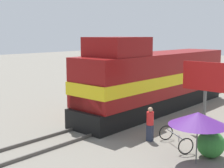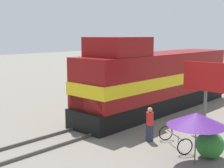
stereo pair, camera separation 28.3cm
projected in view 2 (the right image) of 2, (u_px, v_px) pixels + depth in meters
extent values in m
plane|color=slate|center=(112.00, 124.00, 17.60)|extent=(120.00, 120.00, 0.00)
cube|color=#4C4742|center=(103.00, 120.00, 18.07)|extent=(0.08, 29.55, 0.15)
cube|color=#4C4742|center=(122.00, 125.00, 17.10)|extent=(0.08, 29.55, 0.15)
cube|color=black|center=(159.00, 102.00, 20.87)|extent=(2.60, 13.87, 1.07)
cube|color=maroon|center=(160.00, 74.00, 20.57)|extent=(2.82, 13.32, 2.73)
cube|color=yellow|center=(160.00, 78.00, 20.62)|extent=(2.86, 13.45, 0.70)
cube|color=yellow|center=(99.00, 95.00, 16.56)|extent=(2.40, 1.94, 1.50)
cube|color=maroon|center=(118.00, 47.00, 17.26)|extent=(2.65, 3.05, 1.06)
cylinder|color=#4C4C4C|center=(195.00, 140.00, 11.99)|extent=(0.05, 0.05, 1.95)
cone|color=#4C1E72|center=(196.00, 119.00, 11.86)|extent=(2.26, 2.26, 0.51)
cube|color=#595959|center=(205.00, 113.00, 15.57)|extent=(0.12, 0.12, 2.24)
cube|color=red|center=(206.00, 77.00, 15.28)|extent=(2.47, 0.08, 1.43)
sphere|color=#2D722D|center=(210.00, 145.00, 12.69)|extent=(1.13, 1.13, 1.13)
cube|color=#2D3347|center=(150.00, 133.00, 14.72)|extent=(0.30, 0.20, 0.79)
cylinder|color=red|center=(150.00, 119.00, 14.61)|extent=(0.34, 0.34, 0.62)
sphere|color=tan|center=(150.00, 110.00, 14.54)|extent=(0.23, 0.23, 0.23)
torus|color=black|center=(185.00, 147.00, 13.04)|extent=(0.43, 0.64, 0.72)
torus|color=black|center=(166.00, 133.00, 14.85)|extent=(0.43, 0.64, 0.72)
cube|color=slate|center=(175.00, 135.00, 13.91)|extent=(1.38, 0.89, 0.04)
cylinder|color=slate|center=(178.00, 139.00, 13.61)|extent=(0.04, 0.04, 0.30)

